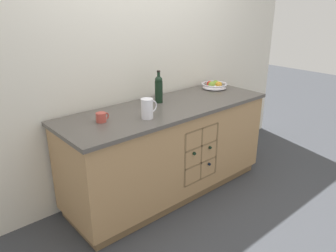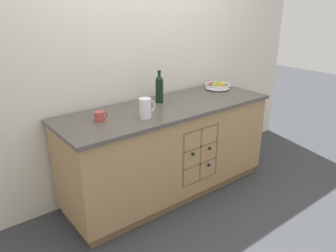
{
  "view_description": "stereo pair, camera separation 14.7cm",
  "coord_description": "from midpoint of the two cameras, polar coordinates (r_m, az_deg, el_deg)",
  "views": [
    {
      "loc": [
        -1.93,
        -2.22,
        1.85
      ],
      "look_at": [
        0.0,
        0.0,
        0.72
      ],
      "focal_mm": 35.0,
      "sensor_mm": 36.0,
      "label": 1
    },
    {
      "loc": [
        -1.82,
        -2.32,
        1.85
      ],
      "look_at": [
        0.0,
        0.0,
        0.72
      ],
      "focal_mm": 35.0,
      "sensor_mm": 36.0,
      "label": 2
    }
  ],
  "objects": [
    {
      "name": "fruit_bowl",
      "position": [
        3.74,
        6.96,
        7.11
      ],
      "size": [
        0.29,
        0.29,
        0.08
      ],
      "color": "silver",
      "rests_on": "kitchen_island"
    },
    {
      "name": "white_pitcher",
      "position": [
        2.75,
        -5.13,
        3.13
      ],
      "size": [
        0.16,
        0.11,
        0.17
      ],
      "color": "white",
      "rests_on": "kitchen_island"
    },
    {
      "name": "ground_plane",
      "position": [
        3.48,
        -1.23,
        -11.08
      ],
      "size": [
        14.0,
        14.0,
        0.0
      ],
      "primitive_type": "plane",
      "color": "#383A3F"
    },
    {
      "name": "standing_wine_bottle",
      "position": [
        3.17,
        -2.96,
        6.54
      ],
      "size": [
        0.08,
        0.08,
        0.31
      ],
      "color": "black",
      "rests_on": "kitchen_island"
    },
    {
      "name": "kitchen_island",
      "position": [
        3.25,
        -1.26,
        -4.14
      ],
      "size": [
        2.13,
        0.72,
        0.92
      ],
      "color": "brown",
      "rests_on": "ground_plane"
    },
    {
      "name": "back_wall",
      "position": [
        3.32,
        -6.02,
        11.0
      ],
      "size": [
        4.49,
        0.06,
        2.55
      ],
      "primitive_type": "cube",
      "color": "silver",
      "rests_on": "ground_plane"
    },
    {
      "name": "ceramic_mug",
      "position": [
        2.74,
        -13.03,
        1.48
      ],
      "size": [
        0.12,
        0.08,
        0.08
      ],
      "color": "#B7473D",
      "rests_on": "kitchen_island"
    }
  ]
}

